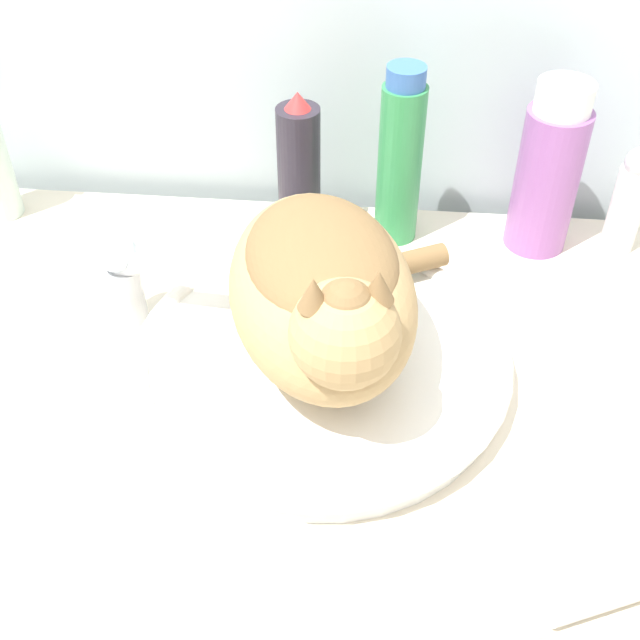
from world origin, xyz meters
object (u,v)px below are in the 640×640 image
(faucet, at_px, (130,273))
(cream_tube, at_px, (624,583))
(mouthwash_bottle, at_px, (548,171))
(shampoo_bottle_tall, at_px, (400,159))
(deodorant_stick, at_px, (629,200))
(cat, at_px, (324,289))
(hairspray_can_black, at_px, (299,169))

(faucet, distance_m, cream_tube, 0.59)
(faucet, bearing_deg, mouthwash_bottle, 39.68)
(shampoo_bottle_tall, xyz_separation_m, mouthwash_bottle, (0.18, 0.00, -0.01))
(mouthwash_bottle, bearing_deg, deodorant_stick, 0.00)
(cat, bearing_deg, shampoo_bottle_tall, 150.41)
(shampoo_bottle_tall, height_order, cream_tube, shampoo_bottle_tall)
(cat, distance_m, hairspray_can_black, 0.29)
(faucet, height_order, shampoo_bottle_tall, shampoo_bottle_tall)
(shampoo_bottle_tall, relative_size, cream_tube, 1.63)
(cat, bearing_deg, faucet, -124.23)
(cat, bearing_deg, hairspray_can_black, 175.96)
(cat, xyz_separation_m, deodorant_stick, (0.36, 0.28, -0.06))
(deodorant_stick, bearing_deg, shampoo_bottle_tall, 180.00)
(deodorant_stick, height_order, hairspray_can_black, hairspray_can_black)
(deodorant_stick, height_order, cream_tube, deodorant_stick)
(shampoo_bottle_tall, distance_m, mouthwash_bottle, 0.18)
(cat, bearing_deg, mouthwash_bottle, 122.23)
(hairspray_can_black, distance_m, cream_tube, 0.61)
(mouthwash_bottle, xyz_separation_m, cream_tube, (0.02, -0.51, -0.09))
(deodorant_stick, distance_m, hairspray_can_black, 0.42)
(cat, height_order, deodorant_stick, cat)
(mouthwash_bottle, bearing_deg, hairspray_can_black, 180.00)
(faucet, xyz_separation_m, deodorant_stick, (0.59, 0.21, -0.00))
(hairspray_can_black, relative_size, cream_tube, 1.37)
(shampoo_bottle_tall, bearing_deg, faucet, -145.08)
(mouthwash_bottle, distance_m, hairspray_can_black, 0.31)
(hairspray_can_black, xyz_separation_m, cream_tube, (0.33, -0.51, -0.08))
(shampoo_bottle_tall, height_order, hairspray_can_black, shampoo_bottle_tall)
(deodorant_stick, bearing_deg, faucet, -160.62)
(shampoo_bottle_tall, bearing_deg, cream_tube, -68.04)
(mouthwash_bottle, height_order, cream_tube, mouthwash_bottle)
(shampoo_bottle_tall, bearing_deg, deodorant_stick, 0.00)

